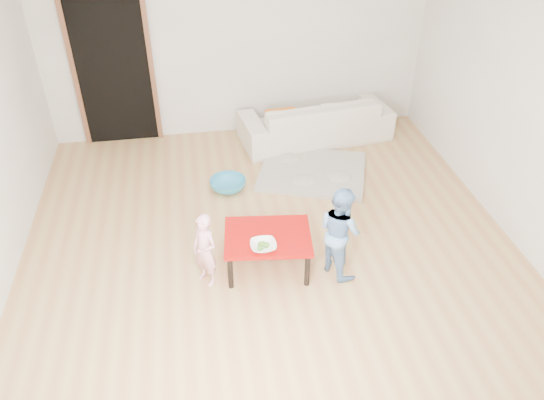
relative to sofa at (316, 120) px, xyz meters
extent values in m
cube|color=#B67F4E|center=(-0.97, -2.05, -0.29)|extent=(5.00, 5.00, 0.01)
cube|color=silver|center=(-0.97, 0.45, 1.01)|extent=(5.00, 0.02, 2.60)
cube|color=silver|center=(1.53, -2.05, 1.01)|extent=(0.02, 5.00, 2.60)
imported|color=beige|center=(0.00, 0.00, 0.00)|extent=(2.10, 1.06, 0.59)
cube|color=orange|center=(-0.48, -0.16, 0.15)|extent=(0.44, 0.40, 0.11)
imported|color=white|center=(-1.12, -2.65, 0.14)|extent=(0.24, 0.24, 0.06)
imported|color=pink|center=(-1.65, -2.55, 0.08)|extent=(0.32, 0.33, 0.76)
imported|color=#5685C8|center=(-0.39, -2.60, 0.18)|extent=(0.51, 0.56, 0.94)
imported|color=teal|center=(-1.30, -1.04, -0.23)|extent=(0.43, 0.43, 0.13)
camera|label=1|loc=(-1.65, -6.27, 3.25)|focal=35.00mm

